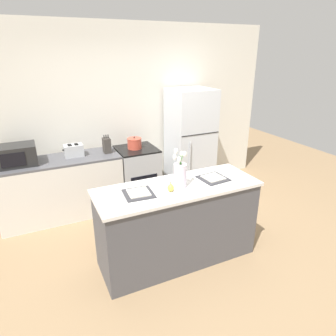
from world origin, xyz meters
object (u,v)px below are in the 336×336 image
plate_setting_left (139,193)px  toaster (74,150)px  flower_vase (180,173)px  microwave (17,155)px  pear_figurine (171,188)px  cooking_pot (134,143)px  stove_range (138,175)px  plate_setting_right (213,178)px  knife_block (107,145)px  refrigerator (190,142)px

plate_setting_left → toaster: 1.69m
flower_vase → microwave: size_ratio=0.88×
flower_vase → pear_figurine: size_ratio=3.71×
plate_setting_left → toaster: bearing=103.0°
microwave → cooking_pot: bearing=0.3°
stove_range → plate_setting_right: size_ratio=2.78×
plate_setting_right → microwave: microwave is taller
plate_setting_left → toaster: toaster is taller
pear_figurine → plate_setting_right: pear_figurine is taller
knife_block → plate_setting_left: bearing=-93.2°
flower_vase → cooking_pot: bearing=87.8°
pear_figurine → toaster: size_ratio=0.41×
pear_figurine → microwave: 2.20m
stove_range → microwave: (-1.65, -0.00, 0.58)m
stove_range → refrigerator: refrigerator is taller
plate_setting_right → cooking_pot: 1.66m
flower_vase → pear_figurine: flower_vase is taller
refrigerator → knife_block: size_ratio=6.41×
cooking_pot → knife_block: knife_block is taller
cooking_pot → microwave: (-1.63, -0.01, 0.05)m
plate_setting_left → knife_block: knife_block is taller
stove_range → refrigerator: size_ratio=0.51×
refrigerator → plate_setting_right: bearing=-110.5°
plate_setting_right → toaster: 2.08m
plate_setting_right → plate_setting_left: bearing=180.0°
flower_vase → cooking_pot: size_ratio=1.92×
toaster → knife_block: size_ratio=1.04×
flower_vase → microwave: flower_vase is taller
toaster → microwave: size_ratio=0.58×
pear_figurine → knife_block: (-0.23, 1.68, 0.01)m
refrigerator → knife_block: refrigerator is taller
flower_vase → plate_setting_left: size_ratio=1.33×
cooking_pot → toaster: bearing=178.0°
plate_setting_right → cooking_pot: size_ratio=1.44×
pear_figurine → toaster: 1.86m
stove_range → toaster: (-0.93, 0.04, 0.53)m
toaster → cooking_pot: bearing=-2.0°
stove_range → knife_block: knife_block is taller
flower_vase → plate_setting_right: size_ratio=1.33×
plate_setting_right → toaster: toaster is taller
flower_vase → toaster: flower_vase is taller
flower_vase → knife_block: size_ratio=1.56×
refrigerator → pear_figurine: bearing=-125.0°
refrigerator → flower_vase: refrigerator is taller
plate_setting_right → cooking_pot: cooking_pot is taller
pear_figurine → flower_vase: bearing=23.7°
refrigerator → toaster: refrigerator is taller
stove_range → knife_block: (-0.46, -0.00, 0.55)m
refrigerator → knife_block: (-1.41, -0.00, 0.13)m
plate_setting_right → knife_block: size_ratio=1.17×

